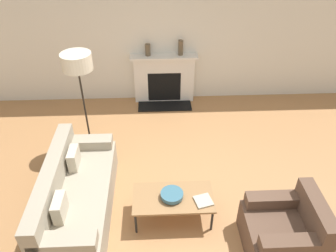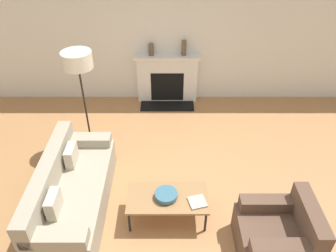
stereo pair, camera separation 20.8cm
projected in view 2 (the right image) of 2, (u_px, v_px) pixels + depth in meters
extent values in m
plane|color=#A87547|center=(161.00, 208.00, 4.65)|extent=(18.00, 18.00, 0.00)
cube|color=silver|center=(163.00, 32.00, 6.35)|extent=(18.00, 0.06, 2.90)
cube|color=silver|center=(168.00, 79.00, 6.80)|extent=(1.23, 0.20, 0.97)
cube|color=black|center=(168.00, 87.00, 6.81)|extent=(0.68, 0.04, 0.63)
cube|color=black|center=(168.00, 106.00, 6.85)|extent=(1.11, 0.40, 0.02)
cube|color=silver|center=(168.00, 57.00, 6.48)|extent=(1.35, 0.28, 0.05)
cube|color=#9E937F|center=(77.00, 196.00, 4.55)|extent=(0.81, 1.99, 0.45)
cube|color=#9E937F|center=(48.00, 175.00, 4.31)|extent=(0.20, 1.99, 0.36)
cube|color=#9E937F|center=(55.00, 238.00, 3.65)|extent=(0.75, 0.22, 0.15)
cube|color=#9E937F|center=(87.00, 140.00, 5.09)|extent=(0.75, 0.22, 0.15)
cube|color=#C0B49C|center=(54.00, 204.00, 3.97)|extent=(0.12, 0.32, 0.28)
cube|color=#C0B49C|center=(72.00, 155.00, 4.70)|extent=(0.12, 0.32, 0.28)
cube|color=brown|center=(273.00, 240.00, 3.98)|extent=(0.85, 0.82, 0.43)
cube|color=brown|center=(310.00, 219.00, 3.74)|extent=(0.18, 0.82, 0.37)
cube|color=brown|center=(271.00, 204.00, 4.06)|extent=(0.76, 0.18, 0.16)
cube|color=brown|center=(286.00, 249.00, 3.55)|extent=(0.76, 0.18, 0.16)
cube|color=olive|center=(168.00, 198.00, 4.33)|extent=(1.07, 0.56, 0.03)
cylinder|color=black|center=(130.00, 222.00, 4.25)|extent=(0.03, 0.03, 0.36)
cylinder|color=black|center=(206.00, 222.00, 4.24)|extent=(0.03, 0.03, 0.36)
cylinder|color=black|center=(133.00, 194.00, 4.64)|extent=(0.03, 0.03, 0.36)
cylinder|color=black|center=(203.00, 194.00, 4.63)|extent=(0.03, 0.03, 0.36)
cylinder|color=#38667A|center=(167.00, 197.00, 4.31)|extent=(0.11, 0.11, 0.02)
cylinder|color=#38667A|center=(167.00, 195.00, 4.29)|extent=(0.30, 0.30, 0.06)
cube|color=#B2A893|center=(198.00, 202.00, 4.23)|extent=(0.26, 0.26, 0.02)
cylinder|color=black|center=(92.00, 144.00, 5.82)|extent=(0.29, 0.29, 0.03)
cylinder|color=black|center=(86.00, 107.00, 5.37)|extent=(0.03, 0.03, 1.51)
cylinder|color=beige|center=(78.00, 60.00, 4.88)|extent=(0.46, 0.46, 0.25)
cylinder|color=brown|center=(152.00, 49.00, 6.42)|extent=(0.10, 0.10, 0.24)
cylinder|color=brown|center=(184.00, 48.00, 6.40)|extent=(0.10, 0.10, 0.30)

